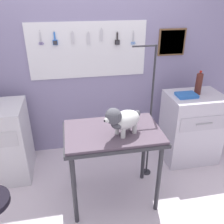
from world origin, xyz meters
TOP-DOWN VIEW (x-y plane):
  - ground at (0.00, 0.00)m, footprint 4.40×4.00m
  - rear_wall_panel at (0.01, 1.28)m, footprint 4.00×0.11m
  - grooming_table at (0.09, 0.19)m, footprint 0.94×0.60m
  - grooming_arm at (0.57, 0.51)m, footprint 0.30×0.11m
  - dog at (0.16, 0.10)m, footprint 0.40×0.30m
  - cabinet_right at (1.23, 0.74)m, footprint 0.68×0.54m
  - soda_bottle at (1.26, 0.77)m, footprint 0.08×0.08m
  - supply_tray at (1.09, 0.72)m, footprint 0.24×0.18m

SIDE VIEW (x-z plane):
  - ground at x=0.00m, z-range -0.04..0.00m
  - cabinet_right at x=1.23m, z-range 0.00..0.91m
  - grooming_arm at x=0.57m, z-range -0.05..1.53m
  - grooming_table at x=0.09m, z-range 0.33..1.20m
  - supply_tray at x=1.09m, z-range 0.91..0.95m
  - dog at x=0.16m, z-range 0.87..1.17m
  - soda_bottle at x=1.26m, z-range 0.90..1.20m
  - rear_wall_panel at x=0.01m, z-range 0.01..2.31m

